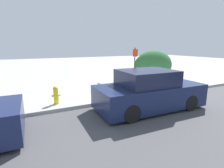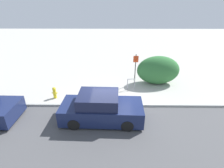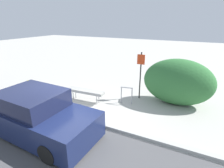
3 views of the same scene
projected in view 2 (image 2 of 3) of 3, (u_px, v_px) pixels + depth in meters
The scene contains 8 objects.
ground_plane at pixel (112, 106), 10.43m from camera, with size 60.00×60.00×0.00m, color #ADAAA3.
curb at pixel (112, 105), 10.40m from camera, with size 60.00×0.20×0.13m.
bench at pixel (104, 87), 11.58m from camera, with size 1.87×0.51×0.57m.
bike_rack at pixel (131, 83), 12.12m from camera, with size 0.55×0.13×0.83m.
sign_post at pixel (135, 67), 12.49m from camera, with size 0.36×0.08×2.30m.
fire_hydrant at pixel (55, 92), 11.11m from camera, with size 0.36×0.22×0.77m.
shrub_hedge at pixel (158, 70), 12.78m from camera, with size 3.08×1.59×2.11m.
parked_car_near at pixel (101, 109), 8.97m from camera, with size 4.22×1.94×1.53m.
Camera 2 is at (0.08, -8.80, 5.76)m, focal length 28.00 mm.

